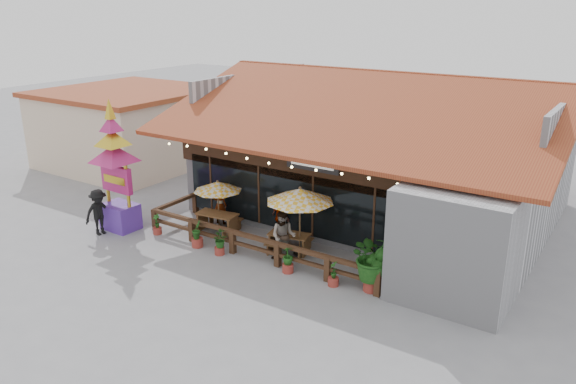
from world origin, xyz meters
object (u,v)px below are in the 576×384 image
Objects in this scene: pedestrian at (99,212)px; thai_sign_tower at (114,157)px; umbrella_left at (218,187)px; umbrella_right at (300,196)px; picnic_table_right at (289,240)px; tropical_plant at (373,258)px; picnic_table_left at (217,219)px.

thai_sign_tower is at bearing -4.33° from pedestrian.
umbrella_right is at bearing -4.51° from umbrella_left.
picnic_table_right is (3.61, -0.30, -1.33)m from umbrella_left.
pedestrian is at bearing -139.86° from umbrella_left.
umbrella_right reaches higher than pedestrian.
tropical_plant is 11.14m from pedestrian.
thai_sign_tower reaches higher than pedestrian.
tropical_plant is (3.35, -1.00, -1.15)m from umbrella_right.
picnic_table_right is at bearing 176.99° from umbrella_right.
thai_sign_tower is 2.85× the size of tropical_plant.
umbrella_right is 1.48× the size of tropical_plant.
tropical_plant is 1.07× the size of pedestrian.
umbrella_left is 1.09× the size of tropical_plant.
picnic_table_left is at bearing 179.30° from umbrella_right.
picnic_table_right is at bearing -4.70° from umbrella_left.
tropical_plant is at bearing -71.78° from pedestrian.
pedestrian is (-7.19, -2.72, 0.45)m from picnic_table_right.
umbrella_left reaches higher than tropical_plant.
picnic_table_left is 7.38m from tropical_plant.
pedestrian is (-7.66, -2.70, -1.37)m from umbrella_right.
tropical_plant is at bearing -10.06° from umbrella_left.
umbrella_left is 1.27× the size of picnic_table_right.
tropical_plant reaches higher than picnic_table_right.
tropical_plant is at bearing -8.16° from picnic_table_left.
picnic_table_left is 3.46m from picnic_table_right.
thai_sign_tower reaches higher than tropical_plant.
pedestrian reaches higher than picnic_table_right.
umbrella_left is 4.76m from pedestrian.
pedestrian is at bearing -159.27° from picnic_table_right.
pedestrian is (-0.21, -0.84, -2.09)m from thai_sign_tower.
umbrella_right is 1.72× the size of picnic_table_right.
picnic_table_left reaches higher than picnic_table_right.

